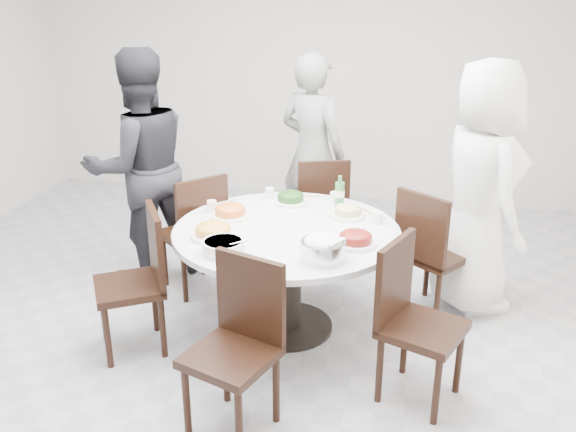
% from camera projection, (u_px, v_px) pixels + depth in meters
% --- Properties ---
extents(floor, '(6.00, 6.00, 0.01)m').
position_uv_depth(floor, '(236.00, 331.00, 4.23)').
color(floor, '#A5A4A9').
rests_on(floor, ground).
extents(wall_back, '(6.00, 0.01, 2.80)m').
position_uv_depth(wall_back, '(310.00, 70.00, 6.48)').
color(wall_back, silver).
rests_on(wall_back, ground).
extents(dining_table, '(1.50, 1.50, 0.75)m').
position_uv_depth(dining_table, '(287.00, 280.00, 4.15)').
color(dining_table, silver).
rests_on(dining_table, floor).
extents(chair_ne, '(0.59, 0.59, 0.95)m').
position_uv_depth(chair_ne, '(435.00, 252.00, 4.33)').
color(chair_ne, black).
rests_on(chair_ne, floor).
extents(chair_n, '(0.53, 0.53, 0.95)m').
position_uv_depth(chair_n, '(319.00, 209.00, 5.15)').
color(chair_n, black).
rests_on(chair_n, floor).
extents(chair_nw, '(0.59, 0.59, 0.95)m').
position_uv_depth(chair_nw, '(192.00, 232.00, 4.68)').
color(chair_nw, black).
rests_on(chair_nw, floor).
extents(chair_sw, '(0.58, 0.58, 0.95)m').
position_uv_depth(chair_sw, '(129.00, 283.00, 3.88)').
color(chair_sw, black).
rests_on(chair_sw, floor).
extents(chair_s, '(0.54, 0.54, 0.95)m').
position_uv_depth(chair_s, '(230.00, 353.00, 3.15)').
color(chair_s, black).
rests_on(chair_s, floor).
extents(chair_se, '(0.55, 0.55, 0.95)m').
position_uv_depth(chair_se, '(423.00, 325.00, 3.40)').
color(chair_se, black).
rests_on(chair_se, floor).
extents(diner_right, '(0.87, 1.04, 1.81)m').
position_uv_depth(diner_right, '(480.00, 189.00, 4.30)').
color(diner_right, silver).
rests_on(diner_right, floor).
extents(diner_middle, '(0.75, 0.64, 1.74)m').
position_uv_depth(diner_middle, '(312.00, 153.00, 5.35)').
color(diner_middle, black).
rests_on(diner_middle, floor).
extents(diner_left, '(1.12, 1.11, 1.83)m').
position_uv_depth(diner_left, '(141.00, 167.00, 4.77)').
color(diner_left, black).
rests_on(diner_left, floor).
extents(dish_greens, '(0.25, 0.25, 0.06)m').
position_uv_depth(dish_greens, '(291.00, 199.00, 4.46)').
color(dish_greens, white).
rests_on(dish_greens, dining_table).
extents(dish_pale, '(0.24, 0.24, 0.06)m').
position_uv_depth(dish_pale, '(348.00, 213.00, 4.20)').
color(dish_pale, white).
rests_on(dish_pale, dining_table).
extents(dish_orange, '(0.27, 0.27, 0.07)m').
position_uv_depth(dish_orange, '(230.00, 212.00, 4.19)').
color(dish_orange, white).
rests_on(dish_orange, dining_table).
extents(dish_redbrown, '(0.26, 0.26, 0.06)m').
position_uv_depth(dish_redbrown, '(356.00, 240.00, 3.75)').
color(dish_redbrown, white).
rests_on(dish_redbrown, dining_table).
extents(dish_tofu, '(0.29, 0.29, 0.07)m').
position_uv_depth(dish_tofu, '(213.00, 232.00, 3.86)').
color(dish_tofu, white).
rests_on(dish_tofu, dining_table).
extents(rice_bowl, '(0.26, 0.26, 0.11)m').
position_uv_depth(rice_bowl, '(323.00, 250.00, 3.55)').
color(rice_bowl, silver).
rests_on(rice_bowl, dining_table).
extents(soup_bowl, '(0.26, 0.26, 0.08)m').
position_uv_depth(soup_bowl, '(223.00, 247.00, 3.64)').
color(soup_bowl, white).
rests_on(soup_bowl, dining_table).
extents(beverage_bottle, '(0.07, 0.07, 0.23)m').
position_uv_depth(beverage_bottle, '(340.00, 191.00, 4.36)').
color(beverage_bottle, '#2F773B').
rests_on(beverage_bottle, dining_table).
extents(tea_cups, '(0.07, 0.07, 0.08)m').
position_uv_depth(tea_cups, '(305.00, 192.00, 4.59)').
color(tea_cups, white).
rests_on(tea_cups, dining_table).
extents(chopsticks, '(0.24, 0.04, 0.01)m').
position_uv_depth(chopsticks, '(300.00, 195.00, 4.64)').
color(chopsticks, tan).
rests_on(chopsticks, dining_table).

